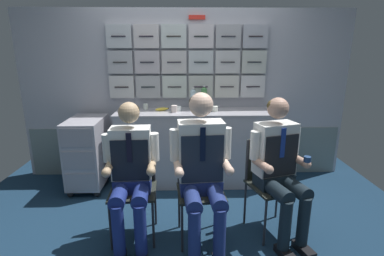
% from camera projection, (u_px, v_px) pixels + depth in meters
% --- Properties ---
extents(ground, '(4.80, 4.80, 0.04)m').
position_uv_depth(ground, '(186.00, 233.00, 2.83)').
color(ground, '#173048').
extents(galley_bulkhead, '(4.20, 0.14, 2.15)m').
position_uv_depth(galley_bulkhead, '(185.00, 94.00, 3.86)').
color(galley_bulkhead, '#AFB1BF').
rests_on(galley_bulkhead, ground).
extents(galley_counter, '(1.98, 0.53, 0.93)m').
position_uv_depth(galley_counter, '(196.00, 147.00, 3.76)').
color(galley_counter, '#B7B5BF').
rests_on(galley_counter, ground).
extents(service_trolley, '(0.40, 0.65, 0.87)m').
position_uv_depth(service_trolley, '(87.00, 151.00, 3.61)').
color(service_trolley, black).
rests_on(service_trolley, ground).
extents(folding_chair_left, '(0.42, 0.42, 0.87)m').
position_uv_depth(folding_chair_left, '(133.00, 178.00, 2.70)').
color(folding_chair_left, '#2D2D33').
rests_on(folding_chair_left, ground).
extents(crew_member_left, '(0.48, 0.60, 1.25)m').
position_uv_depth(crew_member_left, '(130.00, 170.00, 2.50)').
color(crew_member_left, black).
rests_on(crew_member_left, ground).
extents(folding_chair_center, '(0.43, 0.44, 0.87)m').
position_uv_depth(folding_chair_center, '(199.00, 179.00, 2.68)').
color(folding_chair_center, '#2D2D33').
rests_on(folding_chair_center, ground).
extents(crew_member_center, '(0.52, 0.66, 1.33)m').
position_uv_depth(crew_member_center, '(201.00, 164.00, 2.47)').
color(crew_member_center, black).
rests_on(crew_member_center, ground).
extents(folding_chair_right, '(0.50, 0.50, 0.87)m').
position_uv_depth(folding_chair_right, '(268.00, 174.00, 2.78)').
color(folding_chair_right, '#2D2D33').
rests_on(folding_chair_right, ground).
extents(crew_member_right, '(0.51, 0.66, 1.28)m').
position_uv_depth(crew_member_right, '(279.00, 164.00, 2.59)').
color(crew_member_right, black).
rests_on(crew_member_right, ground).
extents(water_bottle_tall, '(0.07, 0.07, 0.28)m').
position_uv_depth(water_bottle_tall, '(193.00, 99.00, 3.69)').
color(water_bottle_tall, silver).
rests_on(water_bottle_tall, galley_counter).
extents(water_bottle_clear, '(0.07, 0.07, 0.30)m').
position_uv_depth(water_bottle_clear, '(204.00, 98.00, 3.73)').
color(water_bottle_clear, '#4F9752').
rests_on(water_bottle_clear, galley_counter).
extents(paper_cup_blue, '(0.06, 0.06, 0.07)m').
position_uv_depth(paper_cup_blue, '(145.00, 106.00, 3.74)').
color(paper_cup_blue, white).
rests_on(paper_cup_blue, galley_counter).
extents(coffee_cup_spare, '(0.06, 0.06, 0.06)m').
position_uv_depth(coffee_cup_spare, '(179.00, 108.00, 3.64)').
color(coffee_cup_spare, white).
rests_on(coffee_cup_spare, galley_counter).
extents(coffee_cup_white, '(0.07, 0.07, 0.07)m').
position_uv_depth(coffee_cup_white, '(215.00, 109.00, 3.60)').
color(coffee_cup_white, white).
rests_on(coffee_cup_white, galley_counter).
extents(paper_cup_tan, '(0.07, 0.07, 0.08)m').
position_uv_depth(paper_cup_tan, '(174.00, 109.00, 3.56)').
color(paper_cup_tan, silver).
rests_on(paper_cup_tan, galley_counter).
extents(snack_banana, '(0.17, 0.10, 0.04)m').
position_uv_depth(snack_banana, '(162.00, 109.00, 3.65)').
color(snack_banana, yellow).
rests_on(snack_banana, galley_counter).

